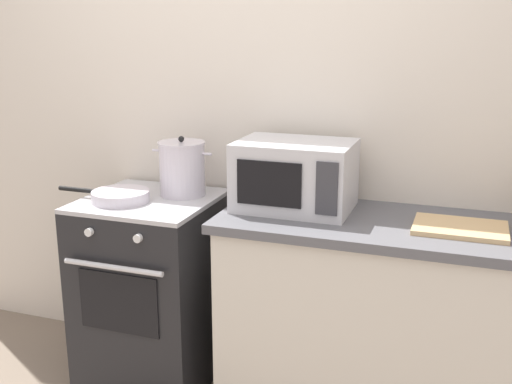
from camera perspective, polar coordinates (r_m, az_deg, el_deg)
The scene contains 8 objects.
back_wall at distance 2.96m, azimuth 4.49°, elevation 6.24°, with size 4.40×0.10×2.50m, color silver.
lower_cabinet_right at distance 2.79m, azimuth 14.44°, elevation -12.38°, with size 1.64×0.56×0.88m, color beige.
countertop_right at distance 2.61m, azimuth 15.10°, elevation -3.38°, with size 1.70×0.60×0.04m, color #59595E.
stove at distance 3.09m, azimuth -9.52°, elevation -8.82°, with size 0.60×0.64×0.92m.
stock_pot at distance 2.95m, azimuth -6.82°, elevation 2.18°, with size 0.31×0.22×0.28m.
frying_pan at distance 2.91m, azimuth -12.48°, elevation -0.36°, with size 0.46×0.26×0.05m.
microwave at distance 2.71m, azimuth 3.61°, elevation 1.55°, with size 0.50×0.37×0.30m.
cutting_board at distance 2.58m, azimuth 18.30°, elevation -3.17°, with size 0.36×0.26×0.02m, color tan.
Camera 1 is at (1.06, -1.86, 1.71)m, focal length 43.38 mm.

